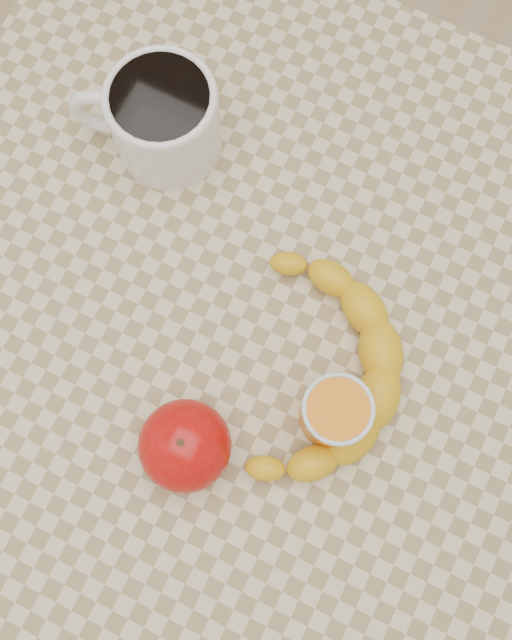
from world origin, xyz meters
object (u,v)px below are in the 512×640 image
at_px(orange_juice_glass, 334,413).
at_px(banana, 319,373).
at_px(coffee_mug, 161,118).
at_px(apple, 185,446).
at_px(table, 256,343).

xyz_separation_m(orange_juice_glass, banana, (-0.03, 0.03, -0.02)).
xyz_separation_m(coffee_mug, orange_juice_glass, (0.27, -0.19, -0.01)).
bearing_deg(banana, coffee_mug, 138.33).
xyz_separation_m(apple, banana, (0.08, 0.12, -0.02)).
height_order(coffee_mug, apple, coffee_mug).
bearing_deg(coffee_mug, orange_juice_glass, -34.26).
xyz_separation_m(orange_juice_glass, apple, (-0.11, -0.09, 0.00)).
distance_m(table, apple, 0.18).
height_order(table, orange_juice_glass, orange_juice_glass).
bearing_deg(orange_juice_glass, coffee_mug, 145.74).
relative_size(apple, banana, 0.36).
bearing_deg(coffee_mug, apple, -58.53).
distance_m(apple, banana, 0.14).
relative_size(table, orange_juice_glass, 10.73).
bearing_deg(orange_juice_glass, table, 154.00).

